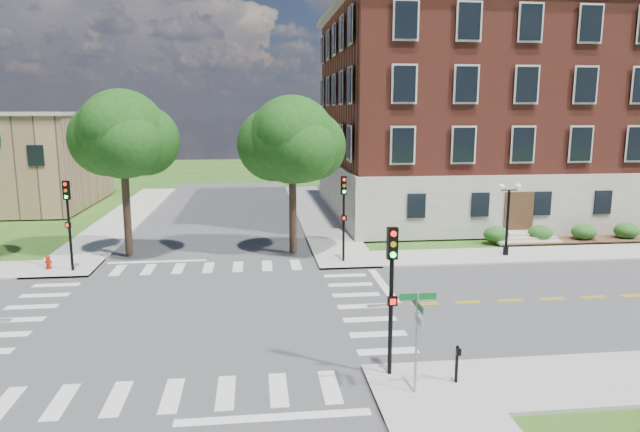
{
  "coord_description": "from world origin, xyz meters",
  "views": [
    {
      "loc": [
        2.6,
        -23.47,
        8.42
      ],
      "look_at": [
        5.88,
        4.81,
        3.2
      ],
      "focal_mm": 32.0,
      "sensor_mm": 36.0,
      "label": 1
    }
  ],
  "objects": [
    {
      "name": "crosswalk_east",
      "position": [
        7.2,
        0.0,
        0.0
      ],
      "size": [
        2.2,
        10.2,
        0.02
      ],
      "primitive_type": null,
      "color": "silver",
      "rests_on": "ground"
    },
    {
      "name": "tree_c",
      "position": [
        -4.81,
        10.25,
        7.14
      ],
      "size": [
        5.08,
        5.08,
        9.59
      ],
      "color": "black",
      "rests_on": "ground"
    },
    {
      "name": "traffic_signal_ne",
      "position": [
        7.51,
        7.35,
        3.19
      ],
      "size": [
        0.38,
        0.45,
        4.8
      ],
      "color": "black",
      "rests_on": "ground"
    },
    {
      "name": "traffic_signal_nw",
      "position": [
        -7.09,
        7.07,
        3.19
      ],
      "size": [
        0.38,
        0.45,
        4.8
      ],
      "color": "black",
      "rests_on": "ground"
    },
    {
      "name": "road_ns",
      "position": [
        0.0,
        0.0,
        0.01
      ],
      "size": [
        12.0,
        90.0,
        0.01
      ],
      "primitive_type": "cube",
      "color": "#3D3D3F",
      "rests_on": "ground"
    },
    {
      "name": "fire_hydrant",
      "position": [
        -8.45,
        7.54,
        0.46
      ],
      "size": [
        0.35,
        0.35,
        0.75
      ],
      "color": "maroon",
      "rests_on": "ground"
    },
    {
      "name": "twin_lamp_west",
      "position": [
        17.21,
        7.63,
        2.52
      ],
      "size": [
        1.36,
        0.36,
        4.23
      ],
      "color": "black",
      "rests_on": "ground"
    },
    {
      "name": "road_ew",
      "position": [
        0.0,
        0.0,
        0.01
      ],
      "size": [
        90.0,
        12.0,
        0.01
      ],
      "primitive_type": "cube",
      "color": "#3D3D3F",
      "rests_on": "ground"
    },
    {
      "name": "main_building",
      "position": [
        24.0,
        21.99,
        8.34
      ],
      "size": [
        30.6,
        22.4,
        16.5
      ],
      "color": "#9F9A8C",
      "rests_on": "ground"
    },
    {
      "name": "traffic_signal_se",
      "position": [
        6.79,
        -6.74,
        3.19
      ],
      "size": [
        0.33,
        0.37,
        4.8
      ],
      "color": "black",
      "rests_on": "ground"
    },
    {
      "name": "push_button_post",
      "position": [
        8.71,
        -7.57,
        0.8
      ],
      "size": [
        0.14,
        0.21,
        1.2
      ],
      "color": "black",
      "rests_on": "ground"
    },
    {
      "name": "shrub_row",
      "position": [
        27.0,
        10.8,
        0.0
      ],
      "size": [
        18.0,
        2.0,
        1.3
      ],
      "primitive_type": null,
      "color": "#1F541C",
      "rests_on": "ground"
    },
    {
      "name": "stop_bar_east",
      "position": [
        8.8,
        3.0,
        0.0
      ],
      "size": [
        0.4,
        5.5,
        0.0
      ],
      "primitive_type": "cube",
      "color": "silver",
      "rests_on": "ground"
    },
    {
      "name": "sidewalk_ne",
      "position": [
        15.38,
        15.38,
        0.06
      ],
      "size": [
        34.0,
        34.0,
        0.12
      ],
      "color": "#9E9B93",
      "rests_on": "ground"
    },
    {
      "name": "street_sign_pole",
      "position": [
        7.27,
        -8.03,
        2.31
      ],
      "size": [
        1.1,
        1.1,
        3.1
      ],
      "color": "gray",
      "rests_on": "ground"
    },
    {
      "name": "tree_d",
      "position": [
        4.83,
        9.83,
        6.79
      ],
      "size": [
        5.14,
        5.14,
        9.27
      ],
      "color": "black",
      "rests_on": "ground"
    },
    {
      "name": "ground",
      "position": [
        0.0,
        0.0,
        0.0
      ],
      "size": [
        160.0,
        160.0,
        0.0
      ],
      "primitive_type": "plane",
      "color": "#284B15",
      "rests_on": "ground"
    }
  ]
}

